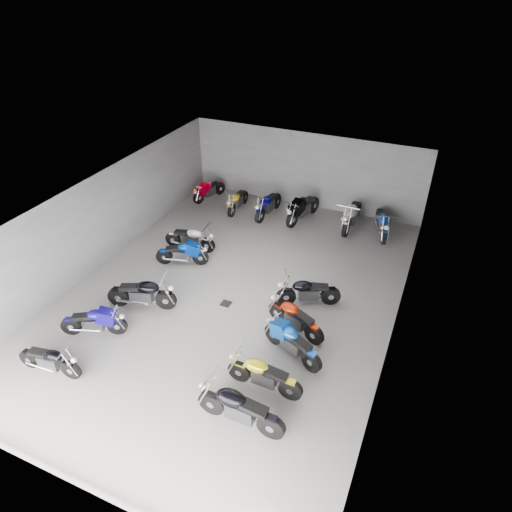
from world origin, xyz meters
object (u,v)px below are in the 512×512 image
object	(u,v)px
drain_grate	(226,303)
motorcycle_back_a	(209,190)
motorcycle_back_d	(303,208)
motorcycle_left_f	(190,238)
motorcycle_right_b	(263,375)
motorcycle_back_b	(238,200)
motorcycle_right_e	(308,292)
motorcycle_left_e	(183,253)
motorcycle_back_c	(268,205)
motorcycle_left_c	(142,293)
motorcycle_back_f	(382,222)
motorcycle_right_c	(292,342)
motorcycle_left_a	(50,360)
motorcycle_left_b	(94,321)
motorcycle_back_e	(352,215)
motorcycle_right_a	(239,408)
motorcycle_right_d	(295,318)

from	to	relation	value
drain_grate	motorcycle_back_a	bearing A→B (deg)	122.53
motorcycle_back_d	motorcycle_left_f	bearing A→B (deg)	65.46
motorcycle_right_b	motorcycle_back_b	world-z (taller)	motorcycle_right_b
motorcycle_right_e	motorcycle_back_a	bearing A→B (deg)	25.46
motorcycle_left_e	motorcycle_back_d	distance (m)	5.49
motorcycle_back_b	motorcycle_back_c	distance (m)	1.37
motorcycle_back_b	motorcycle_back_d	size ratio (longest dim) A/B	0.86
drain_grate	motorcycle_left_c	xyz separation A→B (m)	(-2.25, -1.15, 0.51)
motorcycle_left_c	motorcycle_back_c	size ratio (longest dim) A/B	1.00
drain_grate	motorcycle_back_d	bearing A→B (deg)	85.95
motorcycle_left_c	motorcycle_back_f	distance (m)	9.44
motorcycle_back_a	motorcycle_back_f	world-z (taller)	motorcycle_back_f
motorcycle_back_c	motorcycle_back_d	size ratio (longest dim) A/B	0.95
motorcycle_right_c	motorcycle_back_d	size ratio (longest dim) A/B	0.85
motorcycle_left_a	motorcycle_back_f	world-z (taller)	motorcycle_back_f
motorcycle_left_b	motorcycle_back_e	bearing A→B (deg)	126.21
motorcycle_right_a	motorcycle_back_f	distance (m)	10.13
motorcycle_left_f	motorcycle_right_c	bearing A→B (deg)	49.82
motorcycle_back_b	motorcycle_back_f	distance (m)	6.00
motorcycle_left_f	motorcycle_right_d	distance (m)	5.63
motorcycle_right_a	motorcycle_right_e	xyz separation A→B (m)	(0.06, 4.80, -0.05)
motorcycle_right_b	motorcycle_back_c	size ratio (longest dim) A/B	0.95
drain_grate	motorcycle_right_b	size ratio (longest dim) A/B	0.16
motorcycle_left_a	motorcycle_right_b	bearing A→B (deg)	102.25
motorcycle_back_f	motorcycle_back_a	bearing A→B (deg)	-18.10
motorcycle_left_f	motorcycle_right_e	size ratio (longest dim) A/B	1.05
motorcycle_back_e	motorcycle_right_b	bearing A→B (deg)	91.29
drain_grate	motorcycle_left_b	distance (m)	3.92
motorcycle_right_e	motorcycle_back_d	size ratio (longest dim) A/B	0.84
motorcycle_left_a	motorcycle_back_e	bearing A→B (deg)	147.74
motorcycle_left_b	motorcycle_right_d	world-z (taller)	motorcycle_right_d
motorcycle_right_e	motorcycle_back_f	size ratio (longest dim) A/B	0.89
motorcycle_right_d	motorcycle_left_f	bearing A→B (deg)	83.22
motorcycle_left_e	motorcycle_right_b	size ratio (longest dim) A/B	0.89
motorcycle_back_b	drain_grate	bearing A→B (deg)	110.28
motorcycle_left_e	motorcycle_right_d	distance (m)	5.03
motorcycle_left_f	motorcycle_back_c	distance (m)	3.92
motorcycle_left_b	motorcycle_back_d	world-z (taller)	motorcycle_back_d
motorcycle_back_d	motorcycle_back_f	bearing A→B (deg)	-162.89
motorcycle_left_e	motorcycle_back_b	xyz separation A→B (m)	(-0.01, 4.45, 0.01)
motorcycle_left_c	motorcycle_back_c	bearing A→B (deg)	153.04
motorcycle_left_b	motorcycle_right_c	world-z (taller)	motorcycle_right_c
motorcycle_left_b	motorcycle_back_d	bearing A→B (deg)	136.06
drain_grate	motorcycle_right_e	world-z (taller)	motorcycle_right_e
motorcycle_left_f	motorcycle_back_d	world-z (taller)	motorcycle_back_d
motorcycle_left_e	motorcycle_back_a	bearing A→B (deg)	177.78
motorcycle_left_e	motorcycle_right_c	world-z (taller)	motorcycle_right_c
motorcycle_right_d	motorcycle_back_f	size ratio (longest dim) A/B	0.91
motorcycle_left_f	motorcycle_back_c	world-z (taller)	motorcycle_back_c
motorcycle_right_a	motorcycle_left_f	bearing A→B (deg)	39.94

